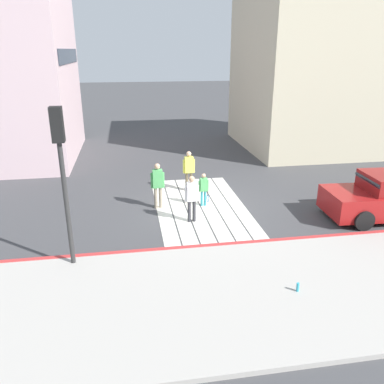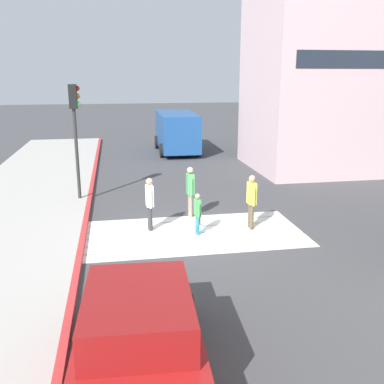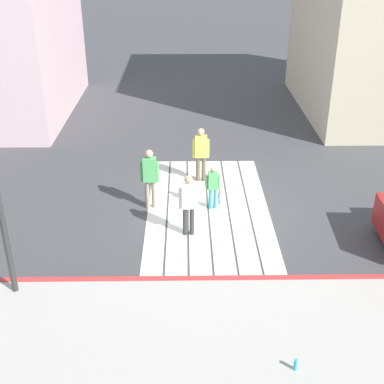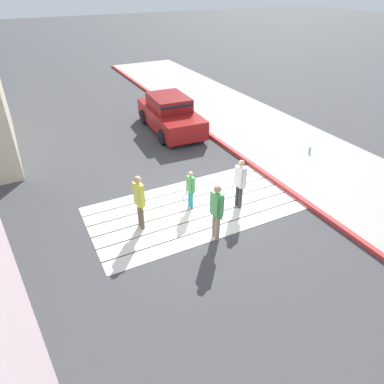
% 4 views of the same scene
% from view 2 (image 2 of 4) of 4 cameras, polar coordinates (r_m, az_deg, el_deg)
% --- Properties ---
extents(ground_plane, '(120.00, 120.00, 0.00)m').
position_cam_2_polar(ground_plane, '(13.06, 0.38, -5.42)').
color(ground_plane, '#424244').
extents(crosswalk_stripes, '(6.40, 3.25, 0.01)m').
position_cam_2_polar(crosswalk_stripes, '(13.06, 0.38, -5.39)').
color(crosswalk_stripes, silver).
rests_on(crosswalk_stripes, ground).
extents(curb_painted, '(0.16, 40.00, 0.13)m').
position_cam_2_polar(curb_painted, '(12.89, -14.06, -5.87)').
color(curb_painted, '#BC3333').
rests_on(curb_painted, ground).
extents(building_far_north, '(8.00, 6.03, 9.40)m').
position_cam_2_polar(building_far_north, '(22.96, 18.38, 14.68)').
color(building_far_north, beige).
rests_on(building_far_north, ground).
extents(car_parked_near_curb, '(2.16, 4.39, 1.57)m').
position_cam_2_polar(car_parked_near_curb, '(6.97, -6.92, -18.51)').
color(car_parked_near_curb, maroon).
rests_on(car_parked_near_curb, ground).
extents(van_down_street, '(2.40, 5.22, 2.35)m').
position_cam_2_polar(van_down_street, '(26.47, -2.00, 7.94)').
color(van_down_street, '#1E4C8C').
rests_on(van_down_street, ground).
extents(traffic_light_corner, '(0.39, 0.28, 4.24)m').
position_cam_2_polar(traffic_light_corner, '(16.29, -14.99, 9.18)').
color(traffic_light_corner, '#2D2D2D').
rests_on(traffic_light_corner, ground).
extents(pedestrian_adult_lead, '(0.23, 0.48, 1.62)m').
position_cam_2_polar(pedestrian_adult_lead, '(13.11, -5.54, -1.07)').
color(pedestrian_adult_lead, '#333338').
rests_on(pedestrian_adult_lead, ground).
extents(pedestrian_adult_trailing, '(0.22, 0.50, 1.69)m').
position_cam_2_polar(pedestrian_adult_trailing, '(14.24, -0.23, 0.49)').
color(pedestrian_adult_trailing, gray).
rests_on(pedestrian_adult_trailing, ground).
extents(pedestrian_adult_side, '(0.22, 0.49, 1.67)m').
position_cam_2_polar(pedestrian_adult_side, '(13.31, 7.76, -0.76)').
color(pedestrian_adult_side, brown).
rests_on(pedestrian_adult_side, ground).
extents(pedestrian_child_with_racket, '(0.28, 0.39, 1.26)m').
position_cam_2_polar(pedestrian_child_with_racket, '(12.72, 0.73, -2.64)').
color(pedestrian_child_with_racket, teal).
rests_on(pedestrian_child_with_racket, ground).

